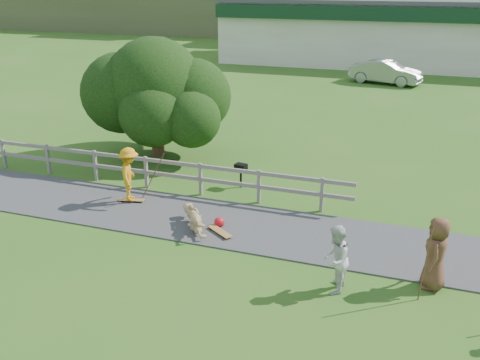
{
  "coord_description": "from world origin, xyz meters",
  "views": [
    {
      "loc": [
        4.66,
        -11.61,
        6.73
      ],
      "look_at": [
        -0.17,
        2.0,
        1.22
      ],
      "focal_mm": 40.0,
      "sensor_mm": 36.0,
      "label": 1
    }
  ],
  "objects_px": {
    "spectator_a": "(335,259)",
    "skater_fallen": "(195,218)",
    "skater_rider": "(130,177)",
    "spectator_c": "(436,254)",
    "car_silver": "(385,72)",
    "tree": "(156,112)",
    "bbq": "(241,176)"
  },
  "relations": [
    {
      "from": "car_silver",
      "to": "spectator_c",
      "type": "bearing_deg",
      "value": -158.73
    },
    {
      "from": "skater_fallen",
      "to": "tree",
      "type": "height_order",
      "value": "tree"
    },
    {
      "from": "skater_rider",
      "to": "car_silver",
      "type": "height_order",
      "value": "skater_rider"
    },
    {
      "from": "spectator_c",
      "to": "skater_rider",
      "type": "bearing_deg",
      "value": -99.76
    },
    {
      "from": "skater_rider",
      "to": "skater_fallen",
      "type": "distance_m",
      "value": 2.94
    },
    {
      "from": "tree",
      "to": "bbq",
      "type": "relative_size",
      "value": 7.17
    },
    {
      "from": "skater_fallen",
      "to": "spectator_a",
      "type": "height_order",
      "value": "spectator_a"
    },
    {
      "from": "skater_fallen",
      "to": "car_silver",
      "type": "bearing_deg",
      "value": 47.32
    },
    {
      "from": "skater_fallen",
      "to": "spectator_a",
      "type": "distance_m",
      "value": 4.7
    },
    {
      "from": "skater_rider",
      "to": "spectator_c",
      "type": "height_order",
      "value": "spectator_c"
    },
    {
      "from": "spectator_a",
      "to": "tree",
      "type": "distance_m",
      "value": 11.35
    },
    {
      "from": "car_silver",
      "to": "bbq",
      "type": "height_order",
      "value": "car_silver"
    },
    {
      "from": "skater_rider",
      "to": "spectator_c",
      "type": "xyz_separation_m",
      "value": [
        9.09,
        -2.02,
        0.01
      ]
    },
    {
      "from": "skater_rider",
      "to": "spectator_a",
      "type": "distance_m",
      "value": 7.57
    },
    {
      "from": "bbq",
      "to": "skater_fallen",
      "type": "bearing_deg",
      "value": -82.48
    },
    {
      "from": "skater_fallen",
      "to": "spectator_c",
      "type": "xyz_separation_m",
      "value": [
        6.4,
        -0.95,
        0.54
      ]
    },
    {
      "from": "tree",
      "to": "bbq",
      "type": "bearing_deg",
      "value": -26.96
    },
    {
      "from": "spectator_a",
      "to": "spectator_c",
      "type": "height_order",
      "value": "spectator_c"
    },
    {
      "from": "bbq",
      "to": "spectator_c",
      "type": "bearing_deg",
      "value": -25.41
    },
    {
      "from": "skater_fallen",
      "to": "spectator_a",
      "type": "relative_size",
      "value": 1.11
    },
    {
      "from": "skater_fallen",
      "to": "tree",
      "type": "xyz_separation_m",
      "value": [
        -4.14,
        5.66,
        1.47
      ]
    },
    {
      "from": "skater_rider",
      "to": "car_silver",
      "type": "xyz_separation_m",
      "value": [
        5.65,
        23.46,
        -0.09
      ]
    },
    {
      "from": "skater_rider",
      "to": "spectator_c",
      "type": "relative_size",
      "value": 0.99
    },
    {
      "from": "skater_fallen",
      "to": "car_silver",
      "type": "distance_m",
      "value": 24.7
    },
    {
      "from": "skater_rider",
      "to": "skater_fallen",
      "type": "height_order",
      "value": "skater_rider"
    },
    {
      "from": "spectator_a",
      "to": "skater_fallen",
      "type": "bearing_deg",
      "value": -111.44
    },
    {
      "from": "spectator_a",
      "to": "tree",
      "type": "bearing_deg",
      "value": -129.64
    },
    {
      "from": "spectator_c",
      "to": "car_silver",
      "type": "xyz_separation_m",
      "value": [
        -3.45,
        25.48,
        -0.1
      ]
    },
    {
      "from": "skater_fallen",
      "to": "tree",
      "type": "relative_size",
      "value": 0.3
    },
    {
      "from": "skater_rider",
      "to": "bbq",
      "type": "relative_size",
      "value": 2.06
    },
    {
      "from": "spectator_a",
      "to": "car_silver",
      "type": "distance_m",
      "value": 26.43
    },
    {
      "from": "car_silver",
      "to": "tree",
      "type": "relative_size",
      "value": 0.78
    }
  ]
}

